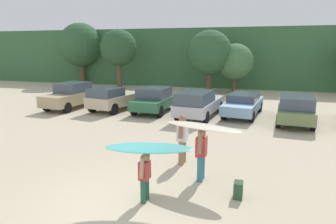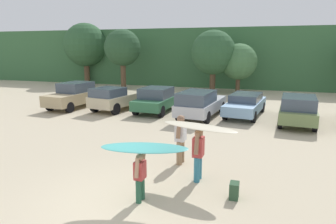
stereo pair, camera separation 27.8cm
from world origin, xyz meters
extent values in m
plane|color=#C1B293|center=(0.00, 0.00, 0.00)|extent=(120.00, 120.00, 0.00)
cube|color=#38663D|center=(0.00, 29.88, 2.96)|extent=(108.00, 12.00, 5.92)
cylinder|color=brown|center=(-15.36, 23.34, 1.16)|extent=(0.59, 0.59, 2.32)
sphere|color=#2D5633|center=(-15.36, 23.34, 4.30)|extent=(4.67, 4.67, 4.67)
cylinder|color=brown|center=(-9.64, 20.76, 1.25)|extent=(0.51, 0.51, 2.50)
sphere|color=#284C2D|center=(-9.64, 20.76, 3.99)|extent=(3.50, 3.50, 3.50)
cylinder|color=brown|center=(-0.83, 20.69, 0.96)|extent=(0.50, 0.50, 1.92)
sphere|color=#2D5633|center=(-0.83, 20.69, 3.58)|extent=(3.90, 3.90, 3.90)
cylinder|color=brown|center=(1.35, 21.16, 0.72)|extent=(0.38, 0.38, 1.43)
sphere|color=#427042|center=(1.35, 21.16, 2.78)|extent=(3.16, 3.16, 3.16)
cube|color=tan|center=(-8.53, 10.91, 0.69)|extent=(2.13, 4.57, 0.72)
cube|color=#3F4C5B|center=(-8.51, 11.10, 1.37)|extent=(1.78, 2.25, 0.64)
cylinder|color=black|center=(-9.17, 12.44, 0.34)|extent=(0.28, 0.69, 0.67)
cylinder|color=black|center=(-7.62, 12.30, 0.34)|extent=(0.28, 0.69, 0.67)
cylinder|color=black|center=(-9.44, 9.53, 0.34)|extent=(0.28, 0.69, 0.67)
cylinder|color=black|center=(-7.89, 9.38, 0.34)|extent=(0.28, 0.69, 0.67)
cube|color=beige|center=(-5.44, 11.13, 0.69)|extent=(2.47, 4.17, 0.66)
cube|color=#3F4C5B|center=(-5.61, 10.19, 1.28)|extent=(1.95, 2.06, 0.53)
cylinder|color=black|center=(-6.01, 12.54, 0.36)|extent=(0.34, 0.75, 0.72)
cylinder|color=black|center=(-4.41, 12.25, 0.36)|extent=(0.34, 0.75, 0.72)
cylinder|color=black|center=(-6.47, 10.00, 0.36)|extent=(0.34, 0.75, 0.72)
cylinder|color=black|center=(-4.87, 9.71, 0.36)|extent=(0.34, 0.75, 0.72)
cube|color=#2D6642|center=(-2.77, 11.24, 0.64)|extent=(2.00, 4.10, 0.58)
cube|color=#3F4C5B|center=(-2.77, 11.15, 1.24)|extent=(1.77, 2.15, 0.63)
cylinder|color=black|center=(-3.53, 12.60, 0.35)|extent=(0.25, 0.70, 0.69)
cylinder|color=black|center=(-1.89, 12.53, 0.35)|extent=(0.25, 0.70, 0.69)
cylinder|color=black|center=(-3.64, 9.95, 0.35)|extent=(0.25, 0.70, 0.69)
cylinder|color=black|center=(-2.00, 9.88, 0.35)|extent=(0.25, 0.70, 0.69)
cube|color=silver|center=(0.18, 10.83, 0.65)|extent=(2.30, 4.96, 0.61)
cube|color=#3F4C5B|center=(0.07, 9.85, 1.28)|extent=(1.92, 2.76, 0.65)
cylinder|color=black|center=(-0.45, 12.49, 0.34)|extent=(0.29, 0.70, 0.68)
cylinder|color=black|center=(1.15, 12.32, 0.34)|extent=(0.29, 0.70, 0.68)
cylinder|color=black|center=(-0.79, 9.35, 0.34)|extent=(0.29, 0.70, 0.68)
cylinder|color=black|center=(0.80, 9.17, 0.34)|extent=(0.29, 0.70, 0.68)
cube|color=#84ADD1|center=(2.60, 11.76, 0.60)|extent=(2.34, 4.78, 0.57)
cube|color=#3F4C5B|center=(2.62, 11.89, 1.10)|extent=(1.90, 2.54, 0.43)
cylinder|color=black|center=(2.04, 13.36, 0.32)|extent=(0.31, 0.66, 0.64)
cylinder|color=black|center=(3.58, 13.15, 0.32)|extent=(0.31, 0.66, 0.64)
cylinder|color=black|center=(1.62, 10.37, 0.32)|extent=(0.31, 0.66, 0.64)
cylinder|color=black|center=(3.16, 10.15, 0.32)|extent=(0.31, 0.66, 0.64)
cube|color=#6B7F4C|center=(5.39, 10.78, 0.64)|extent=(2.14, 4.86, 0.59)
cube|color=#3F4C5B|center=(5.34, 10.08, 1.25)|extent=(1.81, 2.54, 0.62)
cylinder|color=black|center=(4.73, 12.40, 0.35)|extent=(0.28, 0.72, 0.70)
cylinder|color=black|center=(6.31, 12.27, 0.35)|extent=(0.28, 0.72, 0.70)
cylinder|color=black|center=(4.48, 9.29, 0.35)|extent=(0.28, 0.72, 0.70)
cylinder|color=black|center=(6.06, 9.16, 0.35)|extent=(0.28, 0.72, 0.70)
cylinder|color=teal|center=(1.83, 1.91, 0.39)|extent=(0.18, 0.18, 0.77)
cylinder|color=teal|center=(1.83, 2.18, 0.39)|extent=(0.18, 0.18, 0.77)
cube|color=#B23838|center=(1.83, 2.05, 1.07)|extent=(0.31, 0.40, 0.59)
sphere|color=#8C664C|center=(1.83, 2.05, 1.49)|extent=(0.25, 0.25, 0.25)
cylinder|color=#8C664C|center=(1.82, 1.83, 1.22)|extent=(0.14, 0.27, 0.64)
cylinder|color=#8C664C|center=(1.84, 2.26, 1.22)|extent=(0.14, 0.34, 0.63)
cylinder|color=#26593F|center=(0.66, 0.20, 0.31)|extent=(0.15, 0.15, 0.63)
cylinder|color=#26593F|center=(0.66, 0.43, 0.31)|extent=(0.15, 0.15, 0.63)
cube|color=#B23838|center=(0.66, 0.32, 0.87)|extent=(0.25, 0.33, 0.48)
sphere|color=tan|center=(0.66, 0.32, 1.21)|extent=(0.20, 0.20, 0.20)
cylinder|color=tan|center=(0.65, 0.14, 0.99)|extent=(0.11, 0.20, 0.52)
cylinder|color=tan|center=(0.66, 0.49, 0.99)|extent=(0.11, 0.29, 0.51)
cylinder|color=#8C6B4C|center=(0.95, 3.09, 0.41)|extent=(0.19, 0.19, 0.83)
cylinder|color=#8C6B4C|center=(0.96, 3.39, 0.41)|extent=(0.19, 0.19, 0.83)
cube|color=silver|center=(0.95, 3.24, 1.14)|extent=(0.33, 0.43, 0.63)
sphere|color=#8C664C|center=(0.95, 3.24, 1.59)|extent=(0.26, 0.26, 0.26)
cylinder|color=#8C664C|center=(0.95, 3.01, 1.31)|extent=(0.15, 0.31, 0.68)
cylinder|color=#8C664C|center=(0.96, 3.47, 1.31)|extent=(0.15, 0.25, 0.68)
ellipsoid|color=beige|center=(1.85, 2.00, 1.70)|extent=(2.48, 1.30, 0.08)
ellipsoid|color=teal|center=(0.75, 0.41, 1.45)|extent=(2.37, 1.11, 0.16)
cube|color=#2D4C33|center=(3.00, 1.20, 0.23)|extent=(0.24, 0.34, 0.45)
camera|label=1|loc=(3.32, -6.60, 3.96)|focal=32.59mm
camera|label=2|loc=(3.58, -6.52, 3.96)|focal=32.59mm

